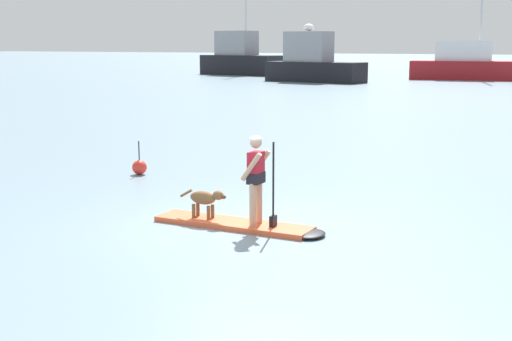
{
  "coord_description": "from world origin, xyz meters",
  "views": [
    {
      "loc": [
        5.84,
        -11.36,
        3.39
      ],
      "look_at": [
        0.0,
        1.0,
        0.9
      ],
      "focal_mm": 49.48,
      "sensor_mm": 36.0,
      "label": 1
    }
  ],
  "objects_px": {
    "marker_buoy": "(139,167)",
    "person_paddler": "(257,174)",
    "moored_boat_outer": "(241,58)",
    "dog": "(205,199)",
    "paddleboard": "(244,225)",
    "moored_boat_starboard": "(470,65)",
    "moored_boat_far_port": "(313,63)"
  },
  "relations": [
    {
      "from": "moored_boat_outer",
      "to": "marker_buoy",
      "type": "xyz_separation_m",
      "value": [
        23.3,
        -52.62,
        -1.54
      ]
    },
    {
      "from": "moored_boat_outer",
      "to": "marker_buoy",
      "type": "relative_size",
      "value": 14.62
    },
    {
      "from": "dog",
      "to": "moored_boat_far_port",
      "type": "xyz_separation_m",
      "value": [
        -15.51,
        46.71,
        1.14
      ]
    },
    {
      "from": "moored_boat_outer",
      "to": "marker_buoy",
      "type": "height_order",
      "value": "moored_boat_outer"
    },
    {
      "from": "moored_boat_outer",
      "to": "moored_boat_starboard",
      "type": "height_order",
      "value": "moored_boat_outer"
    },
    {
      "from": "paddleboard",
      "to": "moored_boat_far_port",
      "type": "bearing_deg",
      "value": 109.27
    },
    {
      "from": "paddleboard",
      "to": "moored_boat_outer",
      "type": "height_order",
      "value": "moored_boat_outer"
    },
    {
      "from": "dog",
      "to": "marker_buoy",
      "type": "bearing_deg",
      "value": 137.77
    },
    {
      "from": "paddleboard",
      "to": "marker_buoy",
      "type": "height_order",
      "value": "marker_buoy"
    },
    {
      "from": "person_paddler",
      "to": "marker_buoy",
      "type": "distance_m",
      "value": 6.33
    },
    {
      "from": "moored_boat_far_port",
      "to": "marker_buoy",
      "type": "xyz_separation_m",
      "value": [
        11.51,
        -43.08,
        -1.42
      ]
    },
    {
      "from": "moored_boat_starboard",
      "to": "dog",
      "type": "bearing_deg",
      "value": -86.24
    },
    {
      "from": "dog",
      "to": "moored_boat_outer",
      "type": "distance_m",
      "value": 62.55
    },
    {
      "from": "moored_boat_far_port",
      "to": "moored_boat_starboard",
      "type": "xyz_separation_m",
      "value": [
        11.83,
        9.32,
        -0.27
      ]
    },
    {
      "from": "paddleboard",
      "to": "moored_boat_starboard",
      "type": "distance_m",
      "value": 56.25
    },
    {
      "from": "marker_buoy",
      "to": "person_paddler",
      "type": "bearing_deg",
      "value": -35.7
    },
    {
      "from": "paddleboard",
      "to": "person_paddler",
      "type": "bearing_deg",
      "value": -1.31
    },
    {
      "from": "dog",
      "to": "marker_buoy",
      "type": "xyz_separation_m",
      "value": [
        -4.0,
        3.64,
        -0.28
      ]
    },
    {
      "from": "moored_boat_outer",
      "to": "paddleboard",
      "type": "bearing_deg",
      "value": -63.44
    },
    {
      "from": "moored_boat_outer",
      "to": "moored_boat_starboard",
      "type": "relative_size",
      "value": 1.11
    },
    {
      "from": "paddleboard",
      "to": "dog",
      "type": "height_order",
      "value": "dog"
    },
    {
      "from": "person_paddler",
      "to": "dog",
      "type": "relative_size",
      "value": 1.62
    },
    {
      "from": "person_paddler",
      "to": "dog",
      "type": "bearing_deg",
      "value": 178.69
    },
    {
      "from": "moored_boat_far_port",
      "to": "moored_boat_outer",
      "type": "bearing_deg",
      "value": 141.02
    },
    {
      "from": "person_paddler",
      "to": "marker_buoy",
      "type": "height_order",
      "value": "person_paddler"
    },
    {
      "from": "dog",
      "to": "moored_boat_far_port",
      "type": "distance_m",
      "value": 49.23
    },
    {
      "from": "person_paddler",
      "to": "moored_boat_far_port",
      "type": "height_order",
      "value": "moored_boat_far_port"
    },
    {
      "from": "dog",
      "to": "moored_boat_starboard",
      "type": "relative_size",
      "value": 0.09
    },
    {
      "from": "moored_boat_outer",
      "to": "dog",
      "type": "bearing_deg",
      "value": -64.11
    },
    {
      "from": "paddleboard",
      "to": "moored_boat_starboard",
      "type": "bearing_deg",
      "value": 94.6
    },
    {
      "from": "paddleboard",
      "to": "marker_buoy",
      "type": "xyz_separation_m",
      "value": [
        -4.83,
        3.65,
        0.14
      ]
    },
    {
      "from": "dog",
      "to": "moored_boat_outer",
      "type": "bearing_deg",
      "value": 115.89
    }
  ]
}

